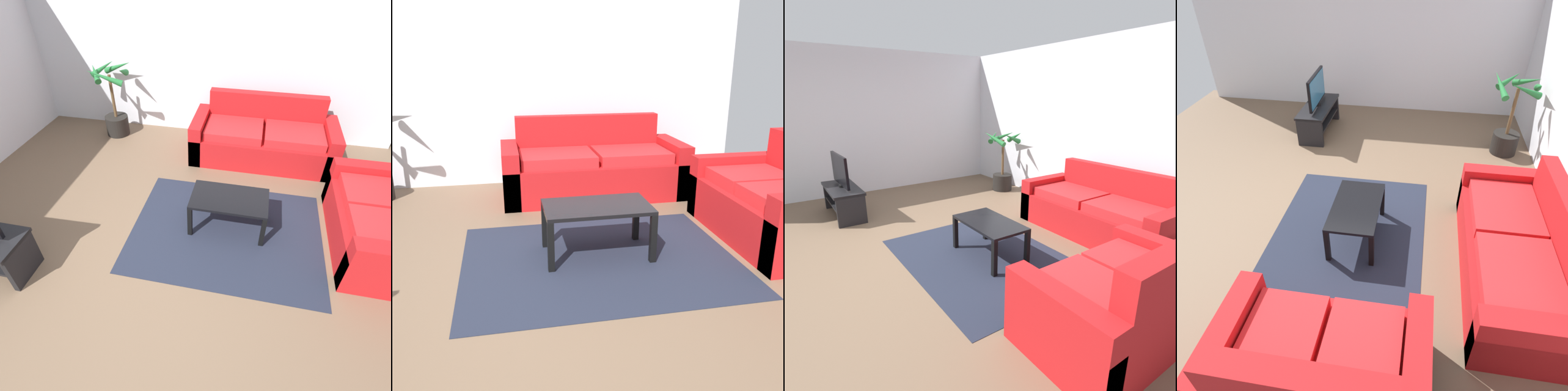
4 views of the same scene
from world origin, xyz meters
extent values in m
plane|color=brown|center=(0.00, 0.00, 0.00)|extent=(6.60, 6.60, 0.00)
cube|color=silver|center=(0.00, 3.00, 1.35)|extent=(6.00, 0.06, 2.70)
cube|color=silver|center=(-3.00, 0.00, 1.35)|extent=(0.06, 6.00, 2.70)
cube|color=red|center=(0.94, 2.25, 0.21)|extent=(2.10, 0.90, 0.42)
cube|color=red|center=(0.94, 2.62, 0.66)|extent=(1.74, 0.16, 0.48)
cube|color=red|center=(-0.02, 2.25, 0.31)|extent=(0.18, 0.90, 0.62)
cube|color=red|center=(1.90, 2.25, 0.31)|extent=(0.18, 0.90, 0.62)
cube|color=red|center=(0.50, 2.20, 0.48)|extent=(0.83, 0.66, 0.12)
cube|color=red|center=(1.38, 2.20, 0.48)|extent=(0.83, 0.66, 0.12)
cube|color=red|center=(2.25, 0.73, 0.21)|extent=(0.90, 1.52, 0.42)
cube|color=red|center=(2.62, 0.73, 0.66)|extent=(0.16, 1.16, 0.48)
cube|color=red|center=(2.25, 0.06, 0.31)|extent=(0.90, 0.18, 0.62)
cube|color=red|center=(2.25, 1.40, 0.31)|extent=(0.90, 0.18, 0.62)
cube|color=red|center=(2.20, 0.44, 0.48)|extent=(0.66, 0.54, 0.12)
cube|color=red|center=(2.20, 1.02, 0.48)|extent=(0.66, 0.54, 0.12)
cube|color=black|center=(-1.79, -0.46, 0.45)|extent=(1.10, 0.45, 0.04)
cube|color=black|center=(-1.79, -0.46, 0.21)|extent=(1.02, 0.39, 0.03)
cube|color=black|center=(-2.31, -0.46, 0.23)|extent=(0.06, 0.41, 0.47)
cube|color=black|center=(-1.27, -0.46, 0.23)|extent=(0.06, 0.41, 0.47)
cube|color=black|center=(-1.79, -0.46, 0.75)|extent=(0.85, 0.07, 0.48)
cube|color=teal|center=(-1.79, -0.44, 0.75)|extent=(0.80, 0.04, 0.43)
cylinder|color=black|center=(-1.79, -0.46, 0.49)|extent=(0.10, 0.10, 0.04)
cube|color=black|center=(0.63, 0.67, 0.42)|extent=(0.87, 0.51, 0.03)
cube|color=black|center=(0.22, 0.44, 0.20)|extent=(0.05, 0.05, 0.41)
cube|color=black|center=(1.04, 0.44, 0.20)|extent=(0.05, 0.05, 0.41)
cube|color=black|center=(0.22, 0.89, 0.20)|extent=(0.05, 0.05, 0.41)
cube|color=black|center=(1.04, 0.89, 0.20)|extent=(0.05, 0.05, 0.41)
cube|color=#1E2333|center=(0.63, 0.57, 0.00)|extent=(2.20, 1.70, 0.01)
cylinder|color=black|center=(-1.54, 2.55, 0.16)|extent=(0.39, 0.39, 0.32)
cylinder|color=brown|center=(-1.54, 2.55, 0.67)|extent=(0.05, 0.05, 0.70)
cone|color=#206B31|center=(-1.33, 2.59, 1.07)|extent=(0.18, 0.46, 0.25)
cone|color=#206B31|center=(-1.49, 2.80, 1.07)|extent=(0.52, 0.20, 0.28)
cone|color=#206B31|center=(-1.70, 2.68, 1.07)|extent=(0.34, 0.39, 0.24)
cone|color=#206B31|center=(-1.71, 2.43, 1.07)|extent=(0.32, 0.39, 0.24)
cone|color=#206B31|center=(-1.49, 2.29, 1.07)|extent=(0.54, 0.21, 0.29)
camera|label=1|loc=(0.81, -2.03, 2.69)|focal=28.71mm
camera|label=2|loc=(-0.09, -2.55, 1.60)|focal=39.67mm
camera|label=3|loc=(3.43, -1.36, 1.81)|focal=29.25mm
camera|label=4|loc=(3.40, 1.28, 2.75)|focal=31.58mm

